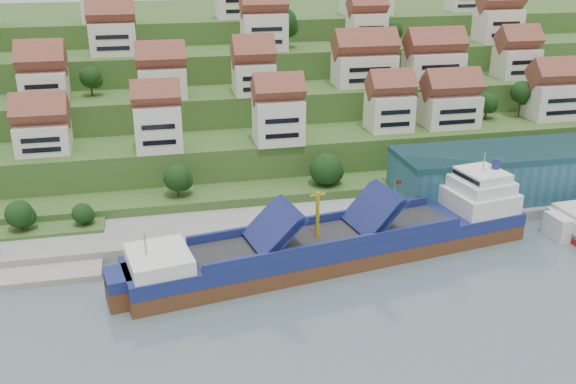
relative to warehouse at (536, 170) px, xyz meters
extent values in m
plane|color=slate|center=(-52.00, -17.00, -7.20)|extent=(300.00, 300.00, 0.00)
cube|color=gray|center=(-32.00, -2.00, -6.10)|extent=(180.00, 14.00, 2.20)
cube|color=#2D4C1E|center=(-52.00, 69.00, -5.20)|extent=(260.00, 128.00, 4.00)
cube|color=#2D4C1E|center=(-52.00, 74.00, -1.70)|extent=(260.00, 118.00, 11.00)
cube|color=#2D4C1E|center=(-52.00, 82.00, 1.80)|extent=(260.00, 102.00, 18.00)
cube|color=#2D4C1E|center=(-52.00, 90.00, 5.30)|extent=(260.00, 86.00, 25.00)
cube|color=#2D4C1E|center=(-52.00, 99.00, 8.30)|extent=(260.00, 68.00, 31.00)
cube|color=silver|center=(-99.26, 22.67, 6.81)|extent=(10.56, 8.57, 6.02)
cube|color=silver|center=(-76.15, 18.55, 8.59)|extent=(9.42, 7.03, 9.58)
cube|color=silver|center=(-50.96, 18.19, 8.53)|extent=(10.17, 7.62, 9.46)
cube|color=silver|center=(-24.26, 22.55, 7.89)|extent=(9.79, 7.73, 8.18)
cube|color=silver|center=(-9.36, 22.46, 7.48)|extent=(12.58, 8.26, 7.35)
cube|color=silver|center=(18.64, 23.54, 8.10)|extent=(13.23, 8.31, 8.61)
cube|color=silver|center=(-99.91, 38.03, 14.23)|extent=(9.90, 8.98, 6.85)
cube|color=silver|center=(-74.19, 36.35, 14.21)|extent=(10.65, 7.90, 6.83)
cube|color=silver|center=(-53.28, 35.19, 14.41)|extent=(9.19, 8.56, 7.22)
cube|color=silver|center=(-25.13, 38.44, 14.59)|extent=(14.82, 8.36, 7.58)
cube|color=silver|center=(-6.98, 38.08, 14.54)|extent=(14.12, 8.18, 7.49)
cube|color=silver|center=(16.40, 38.74, 14.56)|extent=(10.10, 8.04, 7.52)
cube|color=silver|center=(-84.93, 54.28, 21.74)|extent=(11.03, 7.30, 7.88)
cube|color=silver|center=(-47.26, 53.58, 22.46)|extent=(11.21, 7.79, 9.31)
cube|color=silver|center=(-20.24, 51.96, 22.23)|extent=(9.46, 7.14, 8.86)
cube|color=silver|center=(18.23, 52.93, 22.28)|extent=(11.33, 8.47, 8.96)
cube|color=silver|center=(-86.57, 71.23, 27.93)|extent=(12.70, 7.51, 8.26)
cube|color=silver|center=(-50.29, 72.66, 27.92)|extent=(13.42, 8.15, 8.24)
cube|color=silver|center=(18.63, 76.09, 27.12)|extent=(8.55, 7.05, 6.64)
ellipsoid|color=#173913|center=(-42.82, 9.11, 0.25)|extent=(6.82, 6.82, 6.82)
ellipsoid|color=#173913|center=(-73.31, 9.29, 0.79)|extent=(5.50, 5.50, 5.50)
ellipsoid|color=#173913|center=(2.17, 26.11, 7.80)|extent=(4.96, 4.96, 4.96)
ellipsoid|color=#173913|center=(11.02, 26.11, 10.02)|extent=(5.37, 5.37, 5.37)
ellipsoid|color=#173913|center=(-6.19, 42.83, 16.17)|extent=(5.27, 5.27, 5.27)
ellipsoid|color=#173913|center=(-103.18, 42.38, 14.66)|extent=(5.36, 5.36, 5.36)
ellipsoid|color=#173913|center=(-90.25, 40.97, 15.22)|extent=(4.81, 4.81, 4.81)
ellipsoid|color=#173913|center=(-41.76, 56.21, 24.48)|extent=(7.36, 7.36, 7.36)
ellipsoid|color=#173913|center=(-17.09, 58.94, 23.20)|extent=(5.08, 5.08, 5.08)
ellipsoid|color=#173913|center=(-11.06, 56.97, 21.45)|extent=(5.41, 5.41, 5.41)
ellipsoid|color=#173913|center=(-101.99, 2.00, -1.19)|extent=(4.98, 4.98, 4.98)
ellipsoid|color=#173913|center=(-91.16, 2.00, -2.11)|extent=(3.83, 3.83, 3.83)
cube|color=#265667|center=(0.00, 0.00, 0.00)|extent=(60.00, 15.00, 10.00)
cylinder|color=gray|center=(-34.00, -7.00, -1.00)|extent=(0.16, 0.16, 8.00)
cube|color=maroon|center=(-33.40, -7.00, 2.60)|extent=(1.20, 0.05, 0.80)
cube|color=#56311A|center=(-48.09, -16.60, -6.20)|extent=(72.65, 22.82, 4.60)
cube|color=navy|center=(-48.09, -16.60, -3.24)|extent=(72.67, 22.93, 2.39)
cube|color=white|center=(-78.05, -21.65, -0.94)|extent=(10.82, 11.88, 2.39)
cube|color=#262628|center=(-49.90, -16.91, -2.04)|extent=(46.95, 16.91, 0.28)
cube|color=navy|center=(-59.89, -18.59, 1.09)|extent=(8.49, 11.17, 6.37)
cube|color=navy|center=(-41.73, -15.53, 1.09)|extent=(8.15, 11.11, 6.73)
cylinder|color=gold|center=(-51.72, -17.22, 2.01)|extent=(0.74, 0.74, 8.29)
cube|color=white|center=(-19.04, -11.71, -0.29)|extent=(12.64, 12.19, 3.68)
cube|color=white|center=(-19.04, -11.71, 2.65)|extent=(10.64, 10.79, 2.30)
cube|color=white|center=(-19.04, -11.71, 4.58)|extent=(8.64, 9.39, 1.66)
cylinder|color=navy|center=(-16.31, -11.25, 6.33)|extent=(1.70, 1.70, 2.03)
camera|label=1|loc=(-77.70, -111.36, 45.11)|focal=40.00mm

